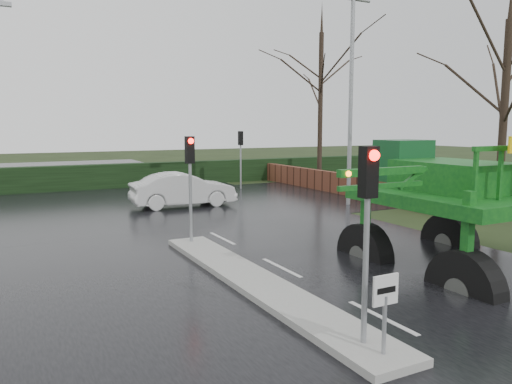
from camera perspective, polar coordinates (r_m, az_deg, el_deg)
name	(u,v)px	position (r m, az deg, el deg)	size (l,w,h in m)	color
ground	(382,318)	(10.67, 14.16, -13.83)	(140.00, 140.00, 0.00)	black
road_main	(201,228)	(19.00, -6.31, -4.14)	(14.00, 80.00, 0.02)	black
road_cross	(156,206)	(24.60, -11.38, -1.55)	(80.00, 12.00, 0.02)	black
median_island	(256,282)	(12.27, -0.02, -10.30)	(1.20, 10.00, 0.16)	gray
hedge_row	(119,176)	(32.22, -15.40, 1.79)	(44.00, 0.90, 1.50)	black
brick_wall	(333,182)	(29.19, 8.79, 1.10)	(0.40, 20.00, 1.20)	#592D1E
keep_left_sign	(385,301)	(8.44, 14.55, -12.02)	(0.50, 0.07, 1.35)	gray
traffic_signal_near	(368,203)	(8.43, 12.66, -1.23)	(0.26, 0.33, 3.52)	gray
traffic_signal_mid	(190,166)	(15.85, -7.55, 2.95)	(0.26, 0.33, 3.52)	gray
traffic_signal_far	(241,147)	(30.41, -1.78, 5.21)	(0.26, 0.33, 3.52)	gray
street_light_right	(346,80)	(24.51, 10.26, 12.47)	(3.85, 0.30, 10.00)	gray
tree_right_near	(505,92)	(22.61, 26.60, 10.21)	(5.60, 5.60, 9.64)	black
tree_right_far	(321,86)	(34.63, 7.41, 11.91)	(7.00, 7.00, 12.05)	black
crop_sprayer	(462,191)	(12.52, 22.43, 0.14)	(8.91, 5.57, 4.98)	black
white_sedan	(183,207)	(24.14, -8.30, -1.67)	(1.72, 4.92, 1.62)	silver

